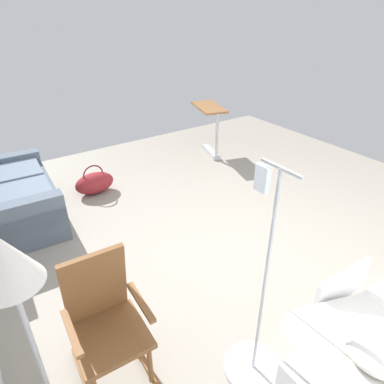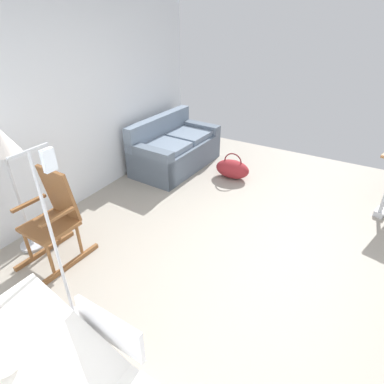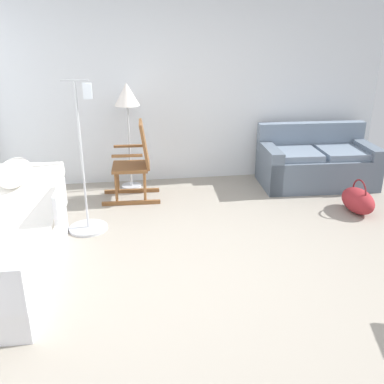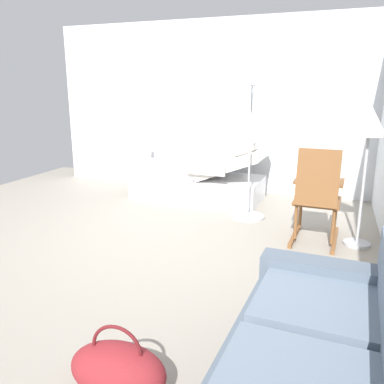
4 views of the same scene
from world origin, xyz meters
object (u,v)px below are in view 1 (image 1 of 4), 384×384
(floor_lamp, at_px, (9,276))
(duffel_bag, at_px, (95,183))
(rocking_chair, at_px, (106,324))
(overbed_table, at_px, (210,125))
(iv_pole, at_px, (255,346))
(couch, at_px, (14,198))

(floor_lamp, xyz_separation_m, duffel_bag, (2.78, -1.32, -1.07))
(rocking_chair, xyz_separation_m, overbed_table, (2.96, -3.14, 0.03))
(duffel_bag, bearing_deg, floor_lamp, 154.56)
(rocking_chair, distance_m, overbed_table, 4.32)
(floor_lamp, height_order, overbed_table, floor_lamp)
(rocking_chair, height_order, iv_pole, iv_pole)
(floor_lamp, relative_size, overbed_table, 1.68)
(floor_lamp, distance_m, iv_pole, 1.72)
(rocking_chair, bearing_deg, overbed_table, -46.65)
(floor_lamp, relative_size, duffel_bag, 2.59)
(overbed_table, bearing_deg, floor_lamp, 130.22)
(floor_lamp, bearing_deg, overbed_table, -49.78)
(floor_lamp, xyz_separation_m, iv_pole, (-0.52, -1.31, -0.98))
(rocking_chair, relative_size, floor_lamp, 0.71)
(rocking_chair, relative_size, overbed_table, 1.19)
(rocking_chair, xyz_separation_m, duffel_bag, (2.71, -0.88, -0.35))
(floor_lamp, distance_m, overbed_table, 4.74)
(couch, xyz_separation_m, rocking_chair, (-2.61, -0.17, 0.20))
(duffel_bag, distance_m, iv_pole, 3.30)
(overbed_table, xyz_separation_m, iv_pole, (-3.55, 2.27, -0.28))
(overbed_table, bearing_deg, duffel_bag, 96.28)
(rocking_chair, distance_m, duffel_bag, 2.87)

